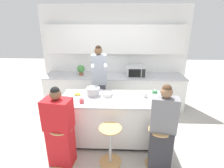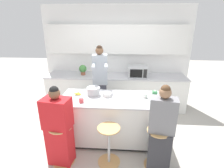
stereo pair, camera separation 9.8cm
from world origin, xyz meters
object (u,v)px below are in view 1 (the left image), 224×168
at_px(coffee_cup_far, 82,101).
at_px(microwave, 136,71).
at_px(banana_bunch, 77,94).
at_px(potted_plant, 81,69).
at_px(kitchen_island, 112,119).
at_px(fruit_bowl, 107,94).
at_px(bar_stool_leftmost, 63,144).
at_px(juice_carton, 155,96).
at_px(cooking_pot, 93,91).
at_px(bar_stool_center, 110,144).
at_px(coffee_cup_near, 145,95).
at_px(bar_stool_rightmost, 158,146).
at_px(person_wrapped_blanket, 60,130).
at_px(person_cooking, 99,84).
at_px(person_seated_near, 162,132).

distance_m(coffee_cup_far, microwave, 1.98).
distance_m(banana_bunch, potted_plant, 1.38).
bearing_deg(kitchen_island, coffee_cup_far, -156.17).
relative_size(fruit_bowl, microwave, 0.36).
distance_m(bar_stool_leftmost, juice_carton, 1.79).
height_order(cooking_pot, microwave, microwave).
xyz_separation_m(bar_stool_center, coffee_cup_near, (0.63, 0.71, 0.58)).
xyz_separation_m(cooking_pot, coffee_cup_far, (-0.16, -0.35, -0.04)).
relative_size(bar_stool_rightmost, microwave, 1.39).
bearing_deg(person_wrapped_blanket, bar_stool_leftmost, 16.13).
height_order(bar_stool_center, microwave, microwave).
height_order(fruit_bowl, potted_plant, potted_plant).
bearing_deg(potted_plant, bar_stool_rightmost, -52.07).
relative_size(person_wrapped_blanket, fruit_bowl, 7.85).
bearing_deg(coffee_cup_far, bar_stool_center, -38.52).
xyz_separation_m(kitchen_island, bar_stool_leftmost, (-0.78, -0.68, -0.09)).
height_order(fruit_bowl, juice_carton, juice_carton).
xyz_separation_m(kitchen_island, bar_stool_center, (0.00, -0.65, -0.09)).
bearing_deg(bar_stool_leftmost, cooking_pot, 62.89).
xyz_separation_m(bar_stool_rightmost, microwave, (-0.21, 2.09, 0.67)).
distance_m(person_wrapped_blanket, banana_bunch, 0.85).
bearing_deg(kitchen_island, bar_stool_center, -90.00).
height_order(kitchen_island, banana_bunch, banana_bunch).
height_order(person_wrapped_blanket, banana_bunch, person_wrapped_blanket).
distance_m(bar_stool_center, bar_stool_rightmost, 0.78).
bearing_deg(bar_stool_center, potted_plant, 112.66).
bearing_deg(fruit_bowl, bar_stool_rightmost, -40.37).
xyz_separation_m(person_cooking, coffee_cup_far, (-0.20, -0.99, 0.05)).
height_order(person_wrapped_blanket, cooking_pot, person_wrapped_blanket).
height_order(person_cooking, microwave, person_cooking).
distance_m(bar_stool_leftmost, person_cooking, 1.60).
bearing_deg(person_cooking, person_seated_near, -59.77).
xyz_separation_m(person_cooking, person_seated_near, (1.13, -1.44, -0.24)).
bearing_deg(bar_stool_leftmost, coffee_cup_far, 60.57).
bearing_deg(bar_stool_leftmost, banana_bunch, 82.53).
xyz_separation_m(person_cooking, coffee_cup_near, (0.95, -0.69, 0.05)).
bearing_deg(coffee_cup_far, coffee_cup_near, 14.39).
xyz_separation_m(bar_stool_leftmost, person_seated_near, (1.59, -0.00, 0.29)).
height_order(kitchen_island, microwave, microwave).
bearing_deg(microwave, banana_bunch, -133.44).
distance_m(person_seated_near, coffee_cup_near, 0.83).
relative_size(person_cooking, potted_plant, 6.60).
height_order(person_seated_near, coffee_cup_far, person_seated_near).
relative_size(bar_stool_leftmost, banana_bunch, 4.14).
distance_m(bar_stool_center, coffee_cup_near, 1.11).
relative_size(bar_stool_center, juice_carton, 3.36).
relative_size(person_seated_near, banana_bunch, 8.69).
height_order(coffee_cup_near, coffee_cup_far, coffee_cup_near).
bearing_deg(coffee_cup_far, bar_stool_rightmost, -18.57).
relative_size(coffee_cup_far, banana_bunch, 0.66).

